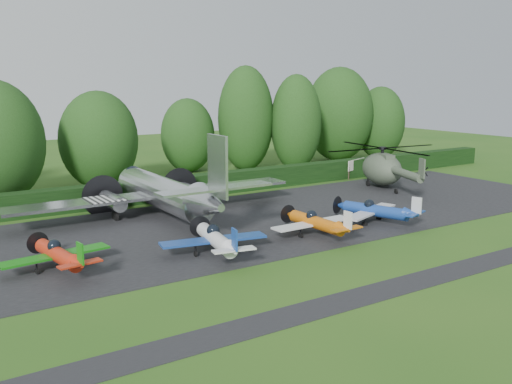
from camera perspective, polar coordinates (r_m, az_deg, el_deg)
ground at (r=33.61m, az=2.65°, el=-7.46°), size 160.00×160.00×0.00m
apron at (r=41.79m, az=-5.35°, el=-3.73°), size 70.00×18.00×0.01m
taxiway_verge at (r=29.25m, az=9.62°, el=-10.53°), size 70.00×2.00×0.00m
hedgerow at (r=51.54m, az=-11.04°, el=-1.02°), size 90.00×1.60×2.00m
transport_plane at (r=44.77m, az=-9.16°, el=-0.06°), size 23.53×18.04×7.54m
light_plane_red at (r=34.36m, az=-19.18°, el=-5.91°), size 6.26×6.58×2.41m
light_plane_white at (r=35.31m, az=-4.03°, el=-4.72°), size 6.72×7.07×2.58m
light_plane_orange at (r=39.71m, az=6.03°, el=-3.04°), size 6.33×6.66×2.43m
light_plane_blue at (r=43.87m, az=11.86°, el=-1.81°), size 6.50×6.83×2.50m
helicopter at (r=58.34m, az=12.53°, el=2.55°), size 12.80×14.98×4.12m
sign_board at (r=64.09m, az=10.00°, el=2.65°), size 3.62×0.14×2.03m
tree_3 at (r=79.94m, az=12.29°, el=6.78°), size 6.68×6.68×9.79m
tree_4 at (r=67.56m, az=-1.03°, el=7.33°), size 6.57×6.57×12.33m
tree_5 at (r=76.48m, az=8.29°, el=7.68°), size 8.95×8.95×12.33m
tree_6 at (r=67.05m, az=-6.85°, el=5.63°), size 6.26×6.26×8.60m
tree_7 at (r=58.40m, az=-15.45°, el=5.01°), size 7.70×7.70×9.68m
tree_10 at (r=67.86m, az=4.02°, el=6.91°), size 6.02×6.02×11.35m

